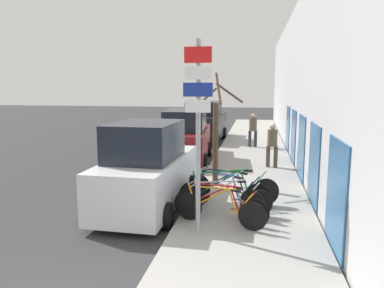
{
  "coord_description": "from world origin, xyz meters",
  "views": [
    {
      "loc": [
        2.73,
        -3.89,
        3.2
      ],
      "look_at": [
        0.87,
        6.94,
        1.47
      ],
      "focal_mm": 35.0,
      "sensor_mm": 36.0,
      "label": 1
    }
  ],
  "objects_px": {
    "parked_car_0": "(147,170)",
    "parked_car_1": "(186,139)",
    "bicycle_2": "(223,201)",
    "street_tree": "(216,136)",
    "bicycle_3": "(225,195)",
    "bicycle_1": "(220,205)",
    "bicycle_4": "(230,191)",
    "pedestrian_far": "(272,142)",
    "parked_car_2": "(205,123)",
    "bicycle_0": "(220,209)",
    "bicycle_5": "(228,189)",
    "pedestrian_near": "(253,128)",
    "signpost": "(198,126)"
  },
  "relations": [
    {
      "from": "parked_car_2",
      "to": "parked_car_0",
      "type": "bearing_deg",
      "value": -85.91
    },
    {
      "from": "bicycle_2",
      "to": "bicycle_3",
      "type": "distance_m",
      "value": 0.42
    },
    {
      "from": "bicycle_1",
      "to": "parked_car_0",
      "type": "height_order",
      "value": "parked_car_0"
    },
    {
      "from": "bicycle_5",
      "to": "pedestrian_near",
      "type": "bearing_deg",
      "value": 19.0
    },
    {
      "from": "bicycle_2",
      "to": "street_tree",
      "type": "xyz_separation_m",
      "value": [
        -0.49,
        2.93,
        1.14
      ]
    },
    {
      "from": "bicycle_3",
      "to": "bicycle_5",
      "type": "height_order",
      "value": "bicycle_3"
    },
    {
      "from": "bicycle_3",
      "to": "bicycle_4",
      "type": "relative_size",
      "value": 0.79
    },
    {
      "from": "bicycle_3",
      "to": "pedestrian_far",
      "type": "bearing_deg",
      "value": 20.55
    },
    {
      "from": "signpost",
      "to": "bicycle_0",
      "type": "xyz_separation_m",
      "value": [
        0.4,
        0.54,
        -1.88
      ]
    },
    {
      "from": "bicycle_1",
      "to": "parked_car_1",
      "type": "bearing_deg",
      "value": 33.37
    },
    {
      "from": "bicycle_0",
      "to": "bicycle_2",
      "type": "xyz_separation_m",
      "value": [
        0.03,
        0.57,
        0.01
      ]
    },
    {
      "from": "bicycle_3",
      "to": "bicycle_4",
      "type": "bearing_deg",
      "value": 13.82
    },
    {
      "from": "bicycle_3",
      "to": "pedestrian_near",
      "type": "bearing_deg",
      "value": 31.5
    },
    {
      "from": "bicycle_1",
      "to": "parked_car_2",
      "type": "relative_size",
      "value": 0.45
    },
    {
      "from": "bicycle_3",
      "to": "parked_car_0",
      "type": "relative_size",
      "value": 0.45
    },
    {
      "from": "bicycle_0",
      "to": "bicycle_1",
      "type": "xyz_separation_m",
      "value": [
        -0.02,
        0.3,
        -0.0
      ]
    },
    {
      "from": "bicycle_1",
      "to": "bicycle_4",
      "type": "bearing_deg",
      "value": 7.77
    },
    {
      "from": "signpost",
      "to": "parked_car_1",
      "type": "xyz_separation_m",
      "value": [
        -1.72,
        7.82,
        -1.4
      ]
    },
    {
      "from": "pedestrian_near",
      "to": "parked_car_0",
      "type": "bearing_deg",
      "value": -100.9
    },
    {
      "from": "parked_car_1",
      "to": "pedestrian_far",
      "type": "height_order",
      "value": "parked_car_1"
    },
    {
      "from": "bicycle_0",
      "to": "bicycle_3",
      "type": "xyz_separation_m",
      "value": [
        0.03,
        0.99,
        0.03
      ]
    },
    {
      "from": "parked_car_2",
      "to": "street_tree",
      "type": "height_order",
      "value": "street_tree"
    },
    {
      "from": "bicycle_1",
      "to": "parked_car_2",
      "type": "distance_m",
      "value": 13.15
    },
    {
      "from": "parked_car_0",
      "to": "bicycle_5",
      "type": "bearing_deg",
      "value": 11.74
    },
    {
      "from": "parked_car_0",
      "to": "parked_car_1",
      "type": "xyz_separation_m",
      "value": [
        -0.11,
        6.01,
        -0.02
      ]
    },
    {
      "from": "bicycle_1",
      "to": "pedestrian_near",
      "type": "relative_size",
      "value": 1.32
    },
    {
      "from": "bicycle_4",
      "to": "parked_car_2",
      "type": "bearing_deg",
      "value": -6.28
    },
    {
      "from": "parked_car_0",
      "to": "pedestrian_far",
      "type": "xyz_separation_m",
      "value": [
        3.37,
        4.97,
        0.08
      ]
    },
    {
      "from": "bicycle_1",
      "to": "pedestrian_far",
      "type": "distance_m",
      "value": 6.12
    },
    {
      "from": "bicycle_5",
      "to": "parked_car_2",
      "type": "xyz_separation_m",
      "value": [
        -2.23,
        11.64,
        0.53
      ]
    },
    {
      "from": "bicycle_3",
      "to": "parked_car_0",
      "type": "height_order",
      "value": "parked_car_0"
    },
    {
      "from": "bicycle_1",
      "to": "pedestrian_far",
      "type": "relative_size",
      "value": 1.34
    },
    {
      "from": "street_tree",
      "to": "parked_car_1",
      "type": "bearing_deg",
      "value": 113.73
    },
    {
      "from": "bicycle_0",
      "to": "bicycle_5",
      "type": "bearing_deg",
      "value": 13.82
    },
    {
      "from": "signpost",
      "to": "pedestrian_near",
      "type": "bearing_deg",
      "value": 85.04
    },
    {
      "from": "bicycle_1",
      "to": "bicycle_4",
      "type": "relative_size",
      "value": 0.89
    },
    {
      "from": "parked_car_1",
      "to": "pedestrian_far",
      "type": "xyz_separation_m",
      "value": [
        3.48,
        -1.04,
        0.09
      ]
    },
    {
      "from": "signpost",
      "to": "pedestrian_far",
      "type": "relative_size",
      "value": 2.39
    },
    {
      "from": "bicycle_4",
      "to": "bicycle_1",
      "type": "bearing_deg",
      "value": 154.06
    },
    {
      "from": "bicycle_2",
      "to": "pedestrian_far",
      "type": "distance_m",
      "value": 5.85
    },
    {
      "from": "bicycle_0",
      "to": "pedestrian_far",
      "type": "bearing_deg",
      "value": 3.87
    },
    {
      "from": "parked_car_1",
      "to": "bicycle_1",
      "type": "bearing_deg",
      "value": -77.15
    },
    {
      "from": "parked_car_2",
      "to": "street_tree",
      "type": "distance_m",
      "value": 9.93
    },
    {
      "from": "bicycle_5",
      "to": "parked_car_2",
      "type": "bearing_deg",
      "value": 33.1
    },
    {
      "from": "bicycle_0",
      "to": "bicycle_2",
      "type": "height_order",
      "value": "bicycle_2"
    },
    {
      "from": "bicycle_0",
      "to": "street_tree",
      "type": "relative_size",
      "value": 0.6
    },
    {
      "from": "bicycle_4",
      "to": "parked_car_1",
      "type": "xyz_separation_m",
      "value": [
        -2.25,
        6.02,
        0.44
      ]
    },
    {
      "from": "bicycle_3",
      "to": "parked_car_2",
      "type": "xyz_separation_m",
      "value": [
        -2.19,
        12.27,
        0.51
      ]
    },
    {
      "from": "bicycle_2",
      "to": "pedestrian_near",
      "type": "height_order",
      "value": "pedestrian_near"
    },
    {
      "from": "bicycle_2",
      "to": "bicycle_3",
      "type": "relative_size",
      "value": 1.18
    }
  ]
}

